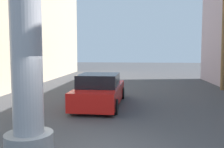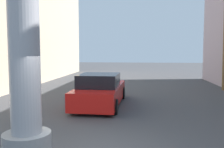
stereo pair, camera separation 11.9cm
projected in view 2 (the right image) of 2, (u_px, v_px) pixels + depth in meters
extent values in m
plane|color=#424244|center=(121.00, 93.00, 15.86)|extent=(91.83, 91.83, 0.00)
cylinder|color=gray|center=(27.00, 147.00, 5.90)|extent=(1.13, 1.13, 0.70)
cylinder|color=black|center=(90.00, 92.00, 14.09)|extent=(0.23, 0.64, 0.64)
cylinder|color=black|center=(123.00, 93.00, 13.85)|extent=(0.23, 0.64, 0.64)
cylinder|color=black|center=(72.00, 105.00, 10.62)|extent=(0.23, 0.64, 0.64)
cylinder|color=black|center=(115.00, 107.00, 10.37)|extent=(0.23, 0.64, 0.64)
cube|color=red|center=(101.00, 94.00, 12.21)|extent=(2.06, 5.07, 0.80)
cube|color=black|center=(99.00, 80.00, 11.78)|extent=(1.84, 2.15, 0.60)
cylinder|color=brown|center=(15.00, 30.00, 16.63)|extent=(0.45, 0.88, 8.18)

